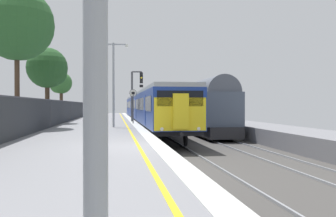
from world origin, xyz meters
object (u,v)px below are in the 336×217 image
signal_gantry (135,90)px  speed_limit_sign (133,102)px  freight_train_adjacent_track (167,105)px  commuter_train_at_platform (146,107)px  background_tree_right (18,26)px  background_tree_centre (60,84)px  background_tree_left (49,69)px  platform_lamp_mid (114,77)px

signal_gantry → speed_limit_sign: (-0.39, -4.03, -1.14)m
signal_gantry → freight_train_adjacent_track: bearing=72.3°
freight_train_adjacent_track → speed_limit_sign: freight_train_adjacent_track is taller
commuter_train_at_platform → background_tree_right: size_ratio=4.54×
signal_gantry → speed_limit_sign: bearing=-95.5°
speed_limit_sign → signal_gantry: bearing=84.5°
freight_train_adjacent_track → commuter_train_at_platform: bearing=-108.9°
background_tree_right → background_tree_centre: bearing=92.1°
background_tree_left → background_tree_right: background_tree_right is taller
freight_train_adjacent_track → platform_lamp_mid: bearing=-106.0°
freight_train_adjacent_track → background_tree_left: background_tree_left is taller
commuter_train_at_platform → platform_lamp_mid: bearing=-103.6°
commuter_train_at_platform → background_tree_left: background_tree_left is taller
background_tree_right → platform_lamp_mid: bearing=0.4°
freight_train_adjacent_track → signal_gantry: 18.01m
speed_limit_sign → background_tree_left: background_tree_left is taller
background_tree_left → platform_lamp_mid: bearing=-49.0°
platform_lamp_mid → background_tree_left: bearing=131.0°
signal_gantry → background_tree_left: (-7.21, -2.52, 1.54)m
background_tree_left → speed_limit_sign: bearing=-12.5°
speed_limit_sign → background_tree_left: 7.48m
commuter_train_at_platform → background_tree_left: (-8.66, -7.90, 3.16)m
speed_limit_sign → background_tree_right: bearing=-148.8°
platform_lamp_mid → background_tree_right: 6.87m
speed_limit_sign → background_tree_right: (-7.60, -4.61, 4.82)m
background_tree_centre → background_tree_right: size_ratio=0.64×
commuter_train_at_platform → platform_lamp_mid: (-3.38, -13.97, 2.08)m
background_tree_centre → background_tree_right: 24.01m
platform_lamp_mid → background_tree_centre: bearing=106.3°
signal_gantry → commuter_train_at_platform: bearing=74.8°
freight_train_adjacent_track → speed_limit_sign: bearing=-105.5°
signal_gantry → background_tree_centre: background_tree_centre is taller
background_tree_centre → platform_lamp_mid: bearing=-73.7°
freight_train_adjacent_track → background_tree_right: background_tree_right is taller
commuter_train_at_platform → background_tree_centre: size_ratio=7.12×
background_tree_left → commuter_train_at_platform: bearing=42.4°
background_tree_right → background_tree_left: bearing=82.7°
speed_limit_sign → background_tree_centre: bearing=113.8°
background_tree_right → speed_limit_sign: bearing=31.2°
speed_limit_sign → background_tree_centre: background_tree_centre is taller
platform_lamp_mid → background_tree_right: bearing=-179.6°
background_tree_centre → signal_gantry: bearing=-59.8°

